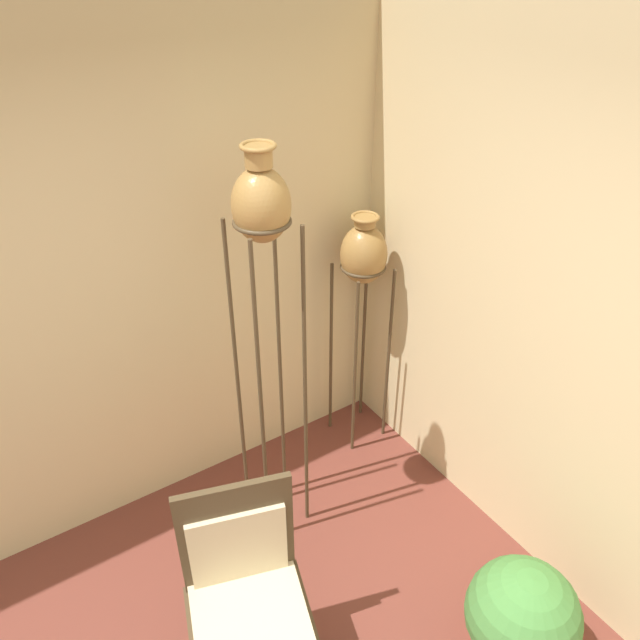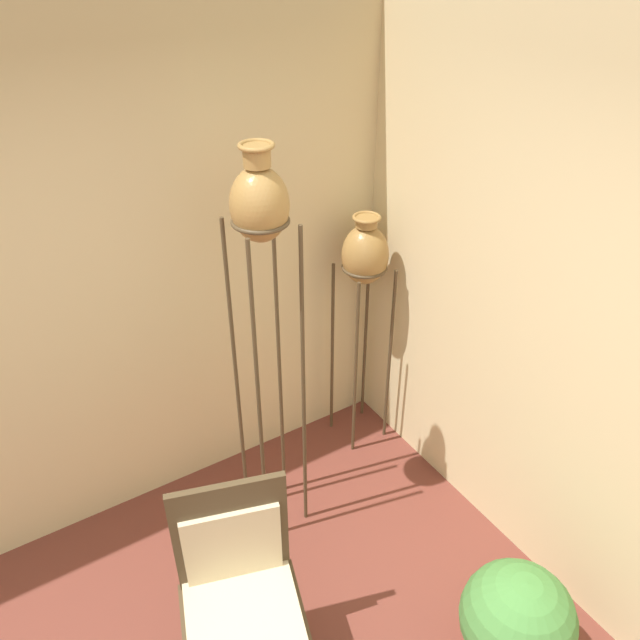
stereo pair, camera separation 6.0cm
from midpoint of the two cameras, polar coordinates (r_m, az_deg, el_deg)
wall_back at (r=3.19m, az=-25.28°, el=-0.09°), size 7.85×0.06×2.70m
vase_stand_tall at (r=2.70m, az=-5.93°, el=8.47°), size 0.27×0.27×2.17m
vase_stand_medium at (r=3.55m, az=3.50°, el=5.40°), size 0.28×0.28×1.56m
chair at (r=2.81m, az=-7.54°, el=-23.03°), size 0.62×0.59×1.06m
potted_plant at (r=3.11m, az=17.26°, el=-24.86°), size 0.49×0.49×0.65m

